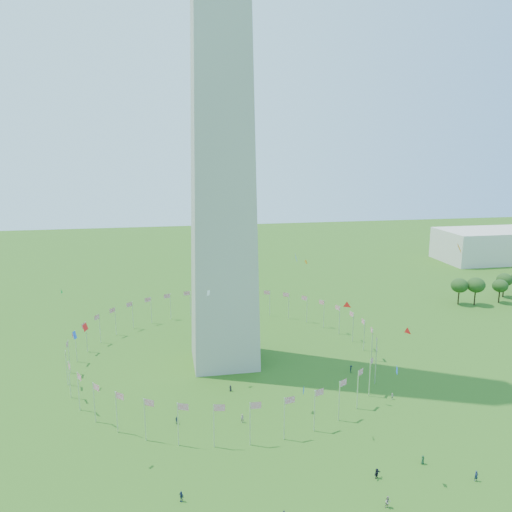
% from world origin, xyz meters
% --- Properties ---
extents(ground, '(600.00, 600.00, 0.00)m').
position_xyz_m(ground, '(0.00, 0.00, 0.00)').
color(ground, '#255113').
rests_on(ground, ground).
extents(washington_monument, '(16.80, 16.80, 169.00)m').
position_xyz_m(washington_monument, '(0.00, 50.00, 84.50)').
color(washington_monument, '#A8A495').
rests_on(washington_monument, ground).
extents(flag_ring, '(80.24, 80.24, 9.00)m').
position_xyz_m(flag_ring, '(-0.00, 50.00, 4.50)').
color(flag_ring, silver).
rests_on(flag_ring, ground).
extents(gov_building_east_a, '(50.00, 30.00, 16.00)m').
position_xyz_m(gov_building_east_a, '(150.00, 150.00, 8.00)').
color(gov_building_east_a, beige).
rests_on(gov_building_east_a, ground).
extents(crowd, '(88.62, 75.97, 1.97)m').
position_xyz_m(crowd, '(3.32, -4.47, 0.90)').
color(crowd, '#1E2947').
rests_on(crowd, ground).
extents(kites_aloft, '(111.27, 71.93, 37.01)m').
position_xyz_m(kites_aloft, '(8.47, 23.15, 21.02)').
color(kites_aloft, red).
rests_on(kites_aloft, ground).
extents(tree_line_east, '(53.09, 15.71, 10.22)m').
position_xyz_m(tree_line_east, '(113.74, 84.98, 4.84)').
color(tree_line_east, '#28511B').
rests_on(tree_line_east, ground).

